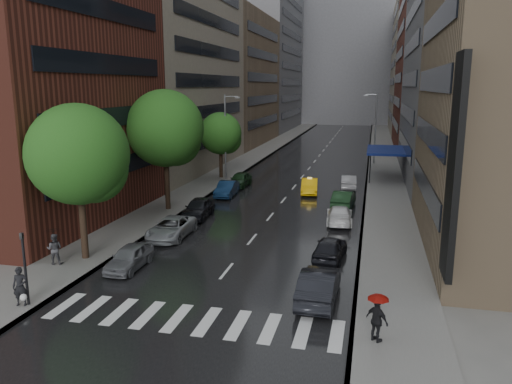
# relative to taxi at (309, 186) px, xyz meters

# --- Properties ---
(ground) EXTENTS (220.00, 220.00, 0.00)m
(ground) POSITION_rel_taxi_xyz_m (-1.89, -25.34, -0.71)
(ground) COLOR gray
(ground) RESTS_ON ground
(road) EXTENTS (14.00, 140.00, 0.01)m
(road) POSITION_rel_taxi_xyz_m (-1.89, 24.66, -0.70)
(road) COLOR black
(road) RESTS_ON ground
(sidewalk_left) EXTENTS (4.00, 140.00, 0.15)m
(sidewalk_left) POSITION_rel_taxi_xyz_m (-10.89, 24.66, -0.63)
(sidewalk_left) COLOR gray
(sidewalk_left) RESTS_ON ground
(sidewalk_right) EXTENTS (4.00, 140.00, 0.15)m
(sidewalk_right) POSITION_rel_taxi_xyz_m (7.11, 24.66, -0.63)
(sidewalk_right) COLOR gray
(sidewalk_right) RESTS_ON ground
(crosswalk) EXTENTS (13.15, 2.80, 0.01)m
(crosswalk) POSITION_rel_taxi_xyz_m (-1.69, -27.34, -0.69)
(crosswalk) COLOR silver
(crosswalk) RESTS_ON ground
(buildings_left) EXTENTS (8.00, 108.00, 38.00)m
(buildings_left) POSITION_rel_taxi_xyz_m (-16.89, 33.45, 15.28)
(buildings_left) COLOR maroon
(buildings_left) RESTS_ON ground
(buildings_right) EXTENTS (8.05, 109.10, 36.00)m
(buildings_right) POSITION_rel_taxi_xyz_m (13.11, 31.36, 14.33)
(buildings_right) COLOR #937A5B
(buildings_right) RESTS_ON ground
(building_far) EXTENTS (40.00, 14.00, 32.00)m
(building_far) POSITION_rel_taxi_xyz_m (-1.89, 92.66, 15.29)
(building_far) COLOR slate
(building_far) RESTS_ON ground
(tree_near) EXTENTS (5.74, 5.74, 9.15)m
(tree_near) POSITION_rel_taxi_xyz_m (-10.49, -21.51, 5.56)
(tree_near) COLOR #382619
(tree_near) RESTS_ON ground
(tree_mid) EXTENTS (6.16, 6.16, 9.82)m
(tree_mid) POSITION_rel_taxi_xyz_m (-10.49, -9.24, 6.02)
(tree_mid) COLOR #382619
(tree_mid) RESTS_ON ground
(tree_far) EXTENTS (4.57, 4.57, 7.28)m
(tree_far) POSITION_rel_taxi_xyz_m (-10.49, 5.53, 4.27)
(tree_far) COLOR #382619
(tree_far) RESTS_ON ground
(taxi) EXTENTS (1.93, 4.41, 1.41)m
(taxi) POSITION_rel_taxi_xyz_m (0.00, 0.00, 0.00)
(taxi) COLOR yellow
(taxi) RESTS_ON ground
(parked_cars_left) EXTENTS (2.33, 28.02, 1.52)m
(parked_cars_left) POSITION_rel_taxi_xyz_m (-7.29, -10.28, 0.00)
(parked_cars_left) COLOR slate
(parked_cars_left) RESTS_ON ground
(parked_cars_right) EXTENTS (2.16, 31.87, 1.58)m
(parked_cars_right) POSITION_rel_taxi_xyz_m (3.51, -11.79, 0.02)
(parked_cars_right) COLOR black
(parked_cars_right) RESTS_ON ground
(ped_bag_walker) EXTENTS (0.77, 0.61, 1.84)m
(ped_bag_walker) POSITION_rel_taxi_xyz_m (-9.73, -28.03, 0.34)
(ped_bag_walker) COLOR black
(ped_bag_walker) RESTS_ON sidewalk_left
(ped_black_umbrella) EXTENTS (1.02, 0.98, 2.09)m
(ped_black_umbrella) POSITION_rel_taxi_xyz_m (-11.56, -22.85, 0.67)
(ped_black_umbrella) COLOR #444348
(ped_black_umbrella) RESTS_ON sidewalk_left
(ped_red_umbrella) EXTENTS (1.08, 1.00, 2.01)m
(ped_red_umbrella) POSITION_rel_taxi_xyz_m (6.17, -27.69, 0.62)
(ped_red_umbrella) COLOR black
(ped_red_umbrella) RESTS_ON sidewalk_right
(traffic_light) EXTENTS (0.18, 0.15, 3.45)m
(traffic_light) POSITION_rel_taxi_xyz_m (-9.49, -27.88, 1.52)
(traffic_light) COLOR black
(traffic_light) RESTS_ON sidewalk_left
(street_lamp_left) EXTENTS (1.74, 0.22, 9.00)m
(street_lamp_left) POSITION_rel_taxi_xyz_m (-9.61, 4.66, 4.18)
(street_lamp_left) COLOR gray
(street_lamp_left) RESTS_ON sidewalk_left
(street_lamp_right) EXTENTS (1.74, 0.22, 9.00)m
(street_lamp_right) POSITION_rel_taxi_xyz_m (5.83, 19.66, 4.18)
(street_lamp_right) COLOR gray
(street_lamp_right) RESTS_ON sidewalk_right
(awning) EXTENTS (4.00, 8.00, 3.12)m
(awning) POSITION_rel_taxi_xyz_m (7.09, 9.66, 2.43)
(awning) COLOR navy
(awning) RESTS_ON sidewalk_right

